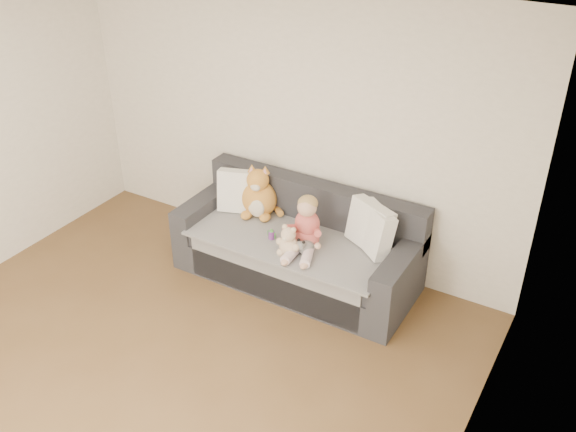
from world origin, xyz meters
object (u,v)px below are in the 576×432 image
Objects in this scene: sofa at (298,248)px; teddy_bear at (288,243)px; sippy_cup at (272,234)px; toddler at (306,227)px; plush_cat at (259,196)px.

sofa is 0.45m from teddy_bear.
teddy_bear reaches higher than sippy_cup.
toddler reaches higher than sippy_cup.
sippy_cup is at bearing -61.06° from plush_cat.
sippy_cup is (-0.26, 0.14, -0.06)m from teddy_bear.
sofa is at bearing -30.25° from plush_cat.
sofa is at bearing 51.95° from sippy_cup.
sofa reaches higher than sippy_cup.
toddler is at bearing -46.24° from sofa.
teddy_bear is at bearing -55.34° from plush_cat.
toddler is 1.75× the size of teddy_bear.
sippy_cup is (0.33, -0.32, -0.14)m from plush_cat.
toddler reaches higher than teddy_bear.
sofa is 4.17× the size of plush_cat.
plush_cat reaches higher than sofa.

